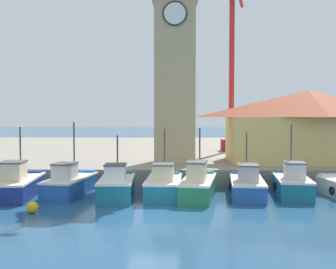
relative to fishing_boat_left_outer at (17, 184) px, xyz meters
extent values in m
plane|color=navy|center=(8.45, -4.12, -0.75)|extent=(300.00, 300.00, 0.00)
cube|color=gray|center=(8.45, 23.46, -0.16)|extent=(120.00, 40.00, 1.17)
cube|color=navy|center=(-0.01, 0.09, -0.24)|extent=(2.54, 5.30, 1.00)
cube|color=navy|center=(-0.23, 2.39, 0.38)|extent=(1.80, 0.77, 0.24)
cube|color=silver|center=(-0.01, 0.09, 0.31)|extent=(2.61, 5.36, 0.12)
cube|color=beige|center=(0.08, -0.80, 0.89)|extent=(1.38, 1.65, 1.05)
cube|color=#4C4C51|center=(0.08, -0.80, 1.46)|extent=(1.46, 1.74, 0.08)
cylinder|color=#4C4742|center=(-0.07, 0.73, 1.90)|extent=(0.10, 0.10, 3.07)
torus|color=black|center=(-1.14, 0.24, -0.24)|extent=(0.17, 0.53, 0.52)
cube|color=#2356A8|center=(2.99, 0.86, -0.26)|extent=(2.48, 5.05, 0.97)
cube|color=#2356A8|center=(3.29, 3.01, 0.35)|extent=(1.62, 0.81, 0.24)
cube|color=silver|center=(2.99, 0.86, 0.28)|extent=(2.55, 5.12, 0.12)
cube|color=beige|center=(2.87, 0.02, 0.78)|extent=(1.29, 1.59, 0.89)
cube|color=#4C4C51|center=(2.87, 0.02, 1.27)|extent=(1.38, 1.68, 0.08)
cylinder|color=#4C4742|center=(3.07, 1.46, 2.03)|extent=(0.10, 0.10, 3.38)
torus|color=black|center=(2.04, 1.23, -0.26)|extent=(0.19, 0.53, 0.52)
cube|color=#196B7F|center=(6.04, -0.26, -0.20)|extent=(2.13, 4.44, 1.09)
cube|color=#196B7F|center=(5.93, 1.66, 0.46)|extent=(1.63, 0.69, 0.24)
cube|color=silver|center=(6.04, -0.26, 0.39)|extent=(2.19, 4.51, 0.12)
cube|color=silver|center=(6.08, -1.02, 0.88)|extent=(1.20, 1.37, 0.85)
cube|color=#4C4C51|center=(6.08, -1.02, 1.34)|extent=(1.29, 1.45, 0.08)
cylinder|color=#4C4742|center=(6.01, 0.28, 1.70)|extent=(0.10, 0.10, 2.49)
torus|color=black|center=(5.01, -0.10, -0.20)|extent=(0.15, 0.53, 0.52)
cube|color=#196B7F|center=(8.81, 0.21, -0.24)|extent=(2.15, 4.56, 1.00)
cube|color=#196B7F|center=(8.88, 2.20, 0.38)|extent=(1.71, 0.66, 0.24)
cube|color=silver|center=(8.81, 0.21, 0.31)|extent=(2.21, 4.62, 0.12)
cube|color=beige|center=(8.78, -0.58, 0.82)|extent=(1.24, 1.39, 0.91)
cube|color=#4C4C51|center=(8.78, -0.58, 1.31)|extent=(1.32, 1.47, 0.08)
cylinder|color=#4C4742|center=(8.83, 0.77, 1.85)|extent=(0.10, 0.10, 2.95)
torus|color=black|center=(7.75, 0.47, -0.24)|extent=(0.14, 0.52, 0.52)
cube|color=#237A4C|center=(10.87, 0.10, -0.23)|extent=(2.55, 5.29, 1.03)
cube|color=#237A4C|center=(11.25, 2.35, 0.40)|extent=(1.54, 0.84, 0.24)
cube|color=silver|center=(10.87, 0.10, 0.33)|extent=(2.62, 5.36, 0.12)
cube|color=beige|center=(10.72, -0.78, 0.91)|extent=(1.27, 1.67, 1.04)
cube|color=#4C4C51|center=(10.72, -0.78, 1.48)|extent=(1.37, 1.77, 0.08)
cylinder|color=#4C4742|center=(10.97, 0.72, 1.89)|extent=(0.10, 0.10, 2.99)
torus|color=black|center=(9.98, 0.50, -0.23)|extent=(0.21, 0.53, 0.52)
cube|color=#2356A8|center=(13.84, 0.58, -0.28)|extent=(2.40, 5.15, 0.93)
cube|color=#2356A8|center=(14.08, 2.80, 0.31)|extent=(1.64, 0.77, 0.24)
cube|color=silver|center=(13.84, 0.58, 0.24)|extent=(2.46, 5.22, 0.12)
cube|color=#B2ADA3|center=(13.74, -0.29, 0.76)|extent=(1.28, 1.61, 0.92)
cube|color=#4C4C51|center=(13.74, -0.29, 1.25)|extent=(1.36, 1.69, 0.08)
cylinder|color=#4C4742|center=(13.90, 1.20, 1.69)|extent=(0.10, 0.10, 2.79)
torus|color=black|center=(12.85, 0.93, -0.28)|extent=(0.18, 0.53, 0.52)
cube|color=#196B7F|center=(16.58, 0.66, -0.22)|extent=(2.38, 4.58, 1.04)
cube|color=#196B7F|center=(16.83, 2.59, 0.42)|extent=(1.63, 0.79, 0.24)
cube|color=silver|center=(16.58, 0.66, 0.35)|extent=(2.45, 4.65, 0.12)
cube|color=beige|center=(16.49, -0.10, 0.87)|extent=(1.26, 1.44, 0.92)
cube|color=#4C4C51|center=(16.49, -0.10, 1.37)|extent=(1.35, 1.53, 0.08)
cylinder|color=#4C4742|center=(16.65, 1.21, 2.00)|extent=(0.10, 0.10, 3.19)
torus|color=black|center=(15.62, 1.01, -0.22)|extent=(0.18, 0.53, 0.52)
cube|color=silver|center=(19.51, 1.96, 0.29)|extent=(1.74, 0.81, 0.24)
torus|color=black|center=(18.70, -0.04, -0.29)|extent=(0.19, 0.53, 0.52)
cube|color=tan|center=(9.43, 7.55, 6.75)|extent=(3.09, 3.09, 12.64)
cylinder|color=white|center=(9.43, 5.94, 11.62)|extent=(1.70, 0.12, 1.70)
torus|color=#332D23|center=(9.43, 5.90, 11.62)|extent=(1.82, 0.12, 1.82)
cube|color=tan|center=(20.07, 8.41, 2.23)|extent=(12.43, 5.87, 3.60)
pyramid|color=#B25133|center=(20.07, 8.41, 5.09)|extent=(12.83, 6.27, 2.13)
cube|color=maroon|center=(15.29, 18.10, 1.03)|extent=(2.00, 2.00, 1.20)
cylinder|color=red|center=(15.29, 18.10, 10.63)|extent=(0.56, 0.56, 17.99)
sphere|color=gold|center=(2.36, -3.90, -0.46)|extent=(0.58, 0.58, 0.58)
camera|label=1|loc=(9.56, -23.16, 4.11)|focal=42.00mm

